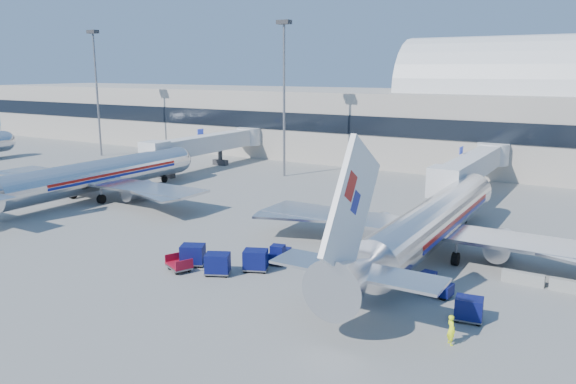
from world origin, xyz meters
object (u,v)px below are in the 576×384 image
Objects in this scene: mast_west at (284,76)px; cart_open_red at (179,266)px; tug_lead at (324,273)px; cart_train_a at (256,260)px; tug_left at (279,254)px; cart_solo_near at (332,290)px; barrier_near at (523,278)px; barrier_mid at (572,287)px; airliner_mid at (92,176)px; cart_train_b at (218,264)px; ramp_worker at (451,330)px; cart_train_c at (193,254)px; tug_right at (433,285)px; airliner_main at (430,224)px; jetbridge_mid at (212,143)px; jetbridge_near at (475,165)px; cart_solo_far at (469,309)px; mast_far_west at (96,75)px.

cart_open_red is at bearing -70.13° from mast_west.
tug_lead is 0.99× the size of cart_train_a.
tug_left reaches higher than cart_solo_near.
barrier_near is at bearing -86.16° from tug_left.
barrier_mid is at bearing -34.14° from mast_west.
airliner_mid reaches higher than barrier_near.
barrier_mid is at bearing 46.40° from cart_open_red.
cart_open_red is (-5.19, -3.13, -0.50)m from cart_train_a.
barrier_mid is 1.16× the size of cart_open_red.
airliner_mid reaches higher than cart_train_b.
ramp_worker is at bearing -41.21° from tug_lead.
cart_train_c is at bearing 39.23° from ramp_worker.
tug_right is at bearing -146.74° from barrier_mid.
cart_train_c is (-15.78, -12.06, -2.00)m from airliner_main.
jetbridge_mid is 57.18m from cart_solo_near.
mast_west is at bearing -1.90° from ramp_worker.
cart_train_b is (-7.65, -3.12, 0.28)m from tug_lead.
cart_solo_far is (8.48, -37.37, -3.10)m from jetbridge_near.
mast_far_west is at bearing 119.49° from cart_train_c.
cart_train_a is at bearing 171.57° from cart_solo_near.
tug_right reaches higher than cart_solo_near.
jetbridge_near reaches higher than cart_solo_far.
mast_far_west reaches higher than cart_train_c.
barrier_mid is at bearing 50.28° from cart_solo_far.
airliner_main is at bearing 46.15° from tug_lead.
cart_train_b is (-2.61, -4.89, 0.17)m from tug_left.
cart_train_b is at bearing -33.72° from mast_far_west.
jetbridge_mid is at bearing 176.79° from mast_west.
tug_right is at bearing -24.71° from mast_far_west.
tug_left reaches higher than barrier_near.
tug_left is 1.48× the size of ramp_worker.
tug_lead reaches higher than barrier_near.
cart_train_c is 13.05m from cart_solo_near.
airliner_mid is (-42.00, 0.00, 0.00)m from airliner_main.
jetbridge_near is at bearing -25.30° from tug_left.
jetbridge_mid reaches higher than cart_solo_far.
airliner_main is at bearing 64.79° from cart_open_red.
cart_solo_far is 22.09m from cart_open_red.
cart_solo_far reaches higher than cart_solo_near.
mast_far_west is 85.55m from cart_solo_far.
barrier_mid is 1.64× the size of ramp_worker.
jetbridge_near is 11.35× the size of cart_train_c.
cart_open_red is at bearing 43.33° from ramp_worker.
mast_far_west and mast_west have the same top height.
airliner_main is at bearing 0.00° from airliner_mid.
cart_train_b is (-15.58, -4.71, 0.18)m from tug_right.
barrier_near reaches higher than cart_open_red.
airliner_mid is 38.24m from tug_lead.
mast_far_west reaches higher than barrier_mid.
ramp_worker reaches higher than cart_train_b.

